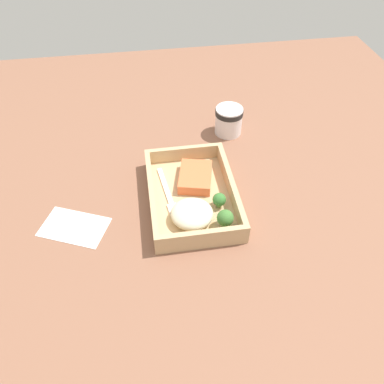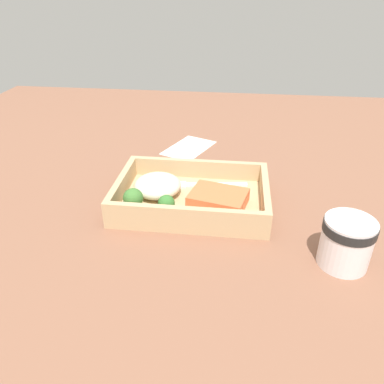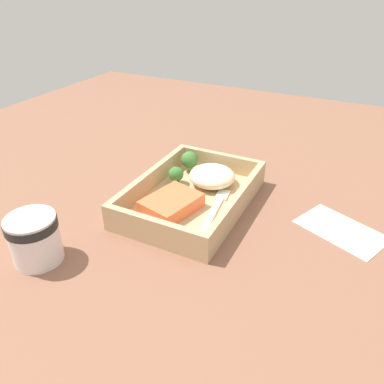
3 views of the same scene
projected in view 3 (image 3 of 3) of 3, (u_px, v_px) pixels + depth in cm
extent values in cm
cube|color=brown|center=(192.00, 208.00, 71.91)|extent=(160.00, 160.00, 2.00)
cube|color=tan|center=(192.00, 201.00, 71.09)|extent=(28.24, 19.51, 1.20)
cube|color=tan|center=(238.00, 202.00, 66.28)|extent=(28.24, 1.20, 3.77)
cube|color=tan|center=(150.00, 180.00, 73.33)|extent=(28.24, 1.20, 3.77)
cube|color=tan|center=(154.00, 229.00, 59.45)|extent=(1.20, 17.11, 3.77)
cube|color=tan|center=(220.00, 162.00, 80.17)|extent=(1.20, 17.11, 3.77)
cube|color=#F16E3F|center=(171.00, 204.00, 66.87)|extent=(11.50, 9.63, 2.59)
ellipsoid|color=beige|center=(212.00, 176.00, 74.62)|extent=(9.00, 9.22, 3.70)
cylinder|color=#79A557|center=(176.00, 181.00, 75.53)|extent=(1.15, 1.15, 1.30)
sphere|color=#3A7732|center=(176.00, 174.00, 74.76)|extent=(3.03, 3.03, 3.03)
cylinder|color=#74A35B|center=(189.00, 168.00, 79.96)|extent=(1.37, 1.37, 1.74)
sphere|color=#427833|center=(189.00, 160.00, 79.00)|extent=(3.60, 3.60, 3.60)
cube|color=white|center=(211.00, 217.00, 65.14)|extent=(12.44, 2.72, 0.44)
cube|color=white|center=(222.00, 195.00, 71.54)|extent=(3.66, 2.63, 0.44)
cylinder|color=white|center=(35.00, 239.00, 55.98)|extent=(7.39, 7.39, 7.71)
cylinder|color=black|center=(31.00, 224.00, 54.56)|extent=(7.61, 7.61, 1.39)
cube|color=white|center=(341.00, 230.00, 64.19)|extent=(13.55, 16.35, 0.24)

